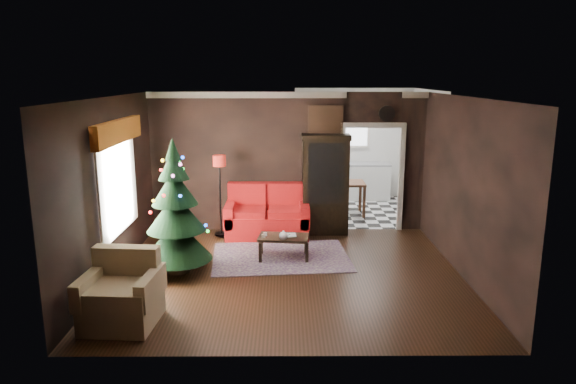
{
  "coord_description": "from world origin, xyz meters",
  "views": [
    {
      "loc": [
        -0.05,
        -7.88,
        3.12
      ],
      "look_at": [
        0.0,
        0.9,
        1.15
      ],
      "focal_mm": 32.59,
      "sensor_mm": 36.0,
      "label": 1
    }
  ],
  "objects_px": {
    "coffee_table": "(284,247)",
    "teapot": "(283,236)",
    "floor_lamp": "(220,196)",
    "armchair": "(121,290)",
    "loveseat": "(267,211)",
    "wall_clock": "(387,114)",
    "curio_cabinet": "(325,187)",
    "christmas_tree": "(176,209)",
    "kitchen_table": "(349,198)"
  },
  "relations": [
    {
      "from": "curio_cabinet",
      "to": "armchair",
      "type": "distance_m",
      "value": 4.92
    },
    {
      "from": "loveseat",
      "to": "curio_cabinet",
      "type": "distance_m",
      "value": 1.25
    },
    {
      "from": "teapot",
      "to": "wall_clock",
      "type": "relative_size",
      "value": 0.51
    },
    {
      "from": "loveseat",
      "to": "curio_cabinet",
      "type": "bearing_deg",
      "value": 10.83
    },
    {
      "from": "christmas_tree",
      "to": "coffee_table",
      "type": "height_order",
      "value": "christmas_tree"
    },
    {
      "from": "coffee_table",
      "to": "teapot",
      "type": "distance_m",
      "value": 0.34
    },
    {
      "from": "armchair",
      "to": "wall_clock",
      "type": "bearing_deg",
      "value": 49.78
    },
    {
      "from": "loveseat",
      "to": "teapot",
      "type": "xyz_separation_m",
      "value": [
        0.32,
        -1.51,
        -0.02
      ]
    },
    {
      "from": "floor_lamp",
      "to": "armchair",
      "type": "relative_size",
      "value": 1.69
    },
    {
      "from": "coffee_table",
      "to": "teapot",
      "type": "bearing_deg",
      "value": -90.98
    },
    {
      "from": "curio_cabinet",
      "to": "coffee_table",
      "type": "distance_m",
      "value": 1.88
    },
    {
      "from": "wall_clock",
      "to": "armchair",
      "type": "bearing_deg",
      "value": -134.64
    },
    {
      "from": "wall_clock",
      "to": "curio_cabinet",
      "type": "bearing_deg",
      "value": -171.47
    },
    {
      "from": "armchair",
      "to": "christmas_tree",
      "type": "bearing_deg",
      "value": 83.45
    },
    {
      "from": "armchair",
      "to": "coffee_table",
      "type": "height_order",
      "value": "armchair"
    },
    {
      "from": "floor_lamp",
      "to": "wall_clock",
      "type": "distance_m",
      "value": 3.64
    },
    {
      "from": "christmas_tree",
      "to": "coffee_table",
      "type": "xyz_separation_m",
      "value": [
        1.71,
        0.63,
        -0.84
      ]
    },
    {
      "from": "curio_cabinet",
      "to": "teapot",
      "type": "distance_m",
      "value": 1.97
    },
    {
      "from": "coffee_table",
      "to": "wall_clock",
      "type": "distance_m",
      "value": 3.42
    },
    {
      "from": "christmas_tree",
      "to": "wall_clock",
      "type": "height_order",
      "value": "wall_clock"
    },
    {
      "from": "loveseat",
      "to": "coffee_table",
      "type": "distance_m",
      "value": 1.37
    },
    {
      "from": "coffee_table",
      "to": "wall_clock",
      "type": "bearing_deg",
      "value": 39.96
    },
    {
      "from": "teapot",
      "to": "loveseat",
      "type": "bearing_deg",
      "value": 101.97
    },
    {
      "from": "loveseat",
      "to": "armchair",
      "type": "distance_m",
      "value": 4.12
    },
    {
      "from": "teapot",
      "to": "wall_clock",
      "type": "xyz_separation_m",
      "value": [
        2.03,
        1.91,
        1.9
      ]
    },
    {
      "from": "curio_cabinet",
      "to": "christmas_tree",
      "type": "height_order",
      "value": "christmas_tree"
    },
    {
      "from": "christmas_tree",
      "to": "kitchen_table",
      "type": "distance_m",
      "value": 4.84
    },
    {
      "from": "floor_lamp",
      "to": "kitchen_table",
      "type": "height_order",
      "value": "floor_lamp"
    },
    {
      "from": "christmas_tree",
      "to": "curio_cabinet",
      "type": "bearing_deg",
      "value": 40.24
    },
    {
      "from": "coffee_table",
      "to": "teapot",
      "type": "relative_size",
      "value": 5.23
    },
    {
      "from": "loveseat",
      "to": "floor_lamp",
      "type": "distance_m",
      "value": 0.97
    },
    {
      "from": "curio_cabinet",
      "to": "coffee_table",
      "type": "height_order",
      "value": "curio_cabinet"
    },
    {
      "from": "kitchen_table",
      "to": "armchair",
      "type": "bearing_deg",
      "value": -123.28
    },
    {
      "from": "curio_cabinet",
      "to": "kitchen_table",
      "type": "bearing_deg",
      "value": 65.56
    },
    {
      "from": "armchair",
      "to": "floor_lamp",
      "type": "bearing_deg",
      "value": 81.82
    },
    {
      "from": "curio_cabinet",
      "to": "floor_lamp",
      "type": "xyz_separation_m",
      "value": [
        -2.06,
        -0.26,
        -0.12
      ]
    },
    {
      "from": "armchair",
      "to": "teapot",
      "type": "height_order",
      "value": "armchair"
    },
    {
      "from": "teapot",
      "to": "christmas_tree",
      "type": "bearing_deg",
      "value": -166.15
    },
    {
      "from": "loveseat",
      "to": "kitchen_table",
      "type": "xyz_separation_m",
      "value": [
        1.8,
        1.65,
        -0.12
      ]
    },
    {
      "from": "wall_clock",
      "to": "teapot",
      "type": "bearing_deg",
      "value": -136.83
    },
    {
      "from": "christmas_tree",
      "to": "kitchen_table",
      "type": "height_order",
      "value": "christmas_tree"
    },
    {
      "from": "loveseat",
      "to": "teapot",
      "type": "bearing_deg",
      "value": -78.03
    },
    {
      "from": "floor_lamp",
      "to": "wall_clock",
      "type": "xyz_separation_m",
      "value": [
        3.26,
        0.44,
        1.55
      ]
    },
    {
      "from": "wall_clock",
      "to": "coffee_table",
      "type": "bearing_deg",
      "value": -140.04
    },
    {
      "from": "floor_lamp",
      "to": "curio_cabinet",
      "type": "bearing_deg",
      "value": 7.26
    },
    {
      "from": "loveseat",
      "to": "teapot",
      "type": "height_order",
      "value": "loveseat"
    },
    {
      "from": "christmas_tree",
      "to": "wall_clock",
      "type": "bearing_deg",
      "value": 31.9
    },
    {
      "from": "floor_lamp",
      "to": "christmas_tree",
      "type": "height_order",
      "value": "christmas_tree"
    },
    {
      "from": "armchair",
      "to": "teapot",
      "type": "bearing_deg",
      "value": 51.79
    },
    {
      "from": "armchair",
      "to": "kitchen_table",
      "type": "distance_m",
      "value": 6.45
    }
  ]
}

